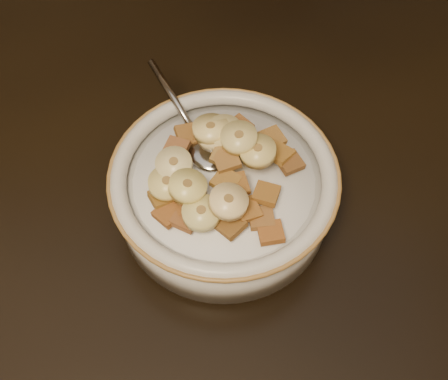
{
  "coord_description": "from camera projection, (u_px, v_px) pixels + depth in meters",
  "views": [
    {
      "loc": [
        0.22,
        -0.16,
        1.2
      ],
      "look_at": [
        0.22,
        0.11,
        0.78
      ],
      "focal_mm": 45.0,
      "sensor_mm": 36.0,
      "label": 1
    }
  ],
  "objects": [
    {
      "name": "chair",
      "position": [
        203.0,
        8.0,
        1.02
      ],
      "size": [
        0.61,
        0.61,
        1.05
      ],
      "primitive_type": "cube",
      "rotation": [
        0.0,
        0.0,
        -0.43
      ],
      "color": "black",
      "rests_on": "floor"
    },
    {
      "name": "cereal_bowl",
      "position": [
        224.0,
        194.0,
        0.5
      ],
      "size": [
        0.19,
        0.19,
        0.05
      ],
      "primitive_type": "cylinder",
      "color": "silver",
      "rests_on": "table"
    },
    {
      "name": "milk",
      "position": [
        224.0,
        180.0,
        0.49
      ],
      "size": [
        0.16,
        0.16,
        0.0
      ],
      "primitive_type": "cylinder",
      "color": "white",
      "rests_on": "cereal_bowl"
    },
    {
      "name": "spoon",
      "position": [
        207.0,
        153.0,
        0.5
      ],
      "size": [
        0.05,
        0.06,
        0.01
      ],
      "primitive_type": "ellipsoid",
      "rotation": [
        0.0,
        0.0,
        3.66
      ],
      "color": "#979797",
      "rests_on": "cereal_bowl"
    },
    {
      "name": "cereal_square_0",
      "position": [
        262.0,
        218.0,
        0.46
      ],
      "size": [
        0.02,
        0.02,
        0.01
      ],
      "primitive_type": "cube",
      "rotation": [
        -0.02,
        0.02,
        1.66
      ],
      "color": "brown",
      "rests_on": "milk"
    },
    {
      "name": "cereal_square_1",
      "position": [
        290.0,
        162.0,
        0.49
      ],
      "size": [
        0.03,
        0.03,
        0.01
      ],
      "primitive_type": "cube",
      "rotation": [
        0.06,
        0.08,
        0.48
      ],
      "color": "brown",
      "rests_on": "milk"
    },
    {
      "name": "cereal_square_2",
      "position": [
        236.0,
        185.0,
        0.46
      ],
      "size": [
        0.02,
        0.02,
        0.01
      ],
      "primitive_type": "cube",
      "rotation": [
        0.08,
        -0.02,
        0.26
      ],
      "color": "brown",
      "rests_on": "milk"
    },
    {
      "name": "cereal_square_3",
      "position": [
        186.0,
        219.0,
        0.45
      ],
      "size": [
        0.03,
        0.03,
        0.01
      ],
      "primitive_type": "cube",
      "rotation": [
        0.04,
        0.08,
        1.12
      ],
      "color": "brown",
      "rests_on": "milk"
    },
    {
      "name": "cereal_square_4",
      "position": [
        185.0,
        213.0,
        0.46
      ],
      "size": [
        0.03,
        0.03,
        0.01
      ],
      "primitive_type": "cube",
      "rotation": [
        -0.19,
        -0.05,
        2.17
      ],
      "color": "#946030",
      "rests_on": "milk"
    },
    {
      "name": "cereal_square_5",
      "position": [
        168.0,
        213.0,
        0.46
      ],
      "size": [
        0.03,
        0.03,
        0.01
      ],
      "primitive_type": "cube",
      "rotation": [
        -0.06,
        -0.03,
        0.8
      ],
      "color": "brown",
      "rests_on": "milk"
    },
    {
      "name": "cereal_square_6",
      "position": [
        266.0,
        194.0,
        0.46
      ],
      "size": [
        0.03,
        0.03,
        0.01
      ],
      "primitive_type": "cube",
      "rotation": [
        0.09,
        0.02,
        2.81
      ],
      "color": "brown",
      "rests_on": "milk"
    },
    {
      "name": "cereal_square_7",
      "position": [
        280.0,
        154.0,
        0.49
      ],
      "size": [
        0.03,
        0.03,
        0.01
      ],
      "primitive_type": "cube",
      "rotation": [
        -0.13,
        0.13,
        0.83
      ],
      "color": "#9D6428",
      "rests_on": "milk"
    },
    {
      "name": "cereal_square_8",
      "position": [
        272.0,
        138.0,
        0.5
      ],
      "size": [
        0.03,
        0.03,
        0.01
      ],
      "primitive_type": "cube",
      "rotation": [
        0.1,
        0.05,
        0.5
      ],
      "color": "olive",
      "rests_on": "milk"
    },
    {
      "name": "cereal_square_9",
      "position": [
        176.0,
        149.0,
        0.49
      ],
      "size": [
        0.03,
        0.03,
        0.01
      ],
      "primitive_type": "cube",
      "rotation": [
        -0.12,
        0.07,
        2.73
      ],
      "color": "brown",
      "rests_on": "milk"
    },
    {
      "name": "cereal_square_10",
      "position": [
        231.0,
        225.0,
        0.45
      ],
      "size": [
        0.03,
        0.03,
        0.01
      ],
      "primitive_type": "cube",
      "rotation": [
        -0.07,
        0.14,
        2.33
      ],
      "color": "brown",
      "rests_on": "milk"
    },
    {
      "name": "cereal_square_11",
      "position": [
        190.0,
        136.0,
        0.5
      ],
      "size": [
        0.03,
        0.03,
        0.01
      ],
      "primitive_type": "cube",
      "rotation": [
        -0.09,
        0.08,
        0.43
      ],
      "color": "brown",
      "rests_on": "milk"
    },
    {
      "name": "cereal_square_12",
      "position": [
        163.0,
        198.0,
        0.46
      ],
      "size": [
        0.03,
        0.03,
        0.01
      ],
      "primitive_type": "cube",
      "rotation": [
        -0.2,
        0.14,
        0.43
      ],
      "color": "brown",
      "rests_on": "milk"
    },
    {
      "name": "cereal_square_13",
      "position": [
        226.0,
        181.0,
        0.46
      ],
      "size": [
        0.03,
        0.03,
        0.01
      ],
      "primitive_type": "cube",
      "rotation": [
        0.08,
        -0.04,
        0.96
      ],
      "color": "olive",
      "rests_on": "milk"
    },
    {
      "name": "cereal_square_14",
      "position": [
        224.0,
        155.0,
        0.47
      ],
      "size": [
        0.03,
        0.03,
        0.01
      ],
      "primitive_type": "cube",
      "rotation": [
        0.11,
        -0.11,
        1.18
      ],
      "color": "olive",
      "rests_on": "milk"
    },
    {
      "name": "cereal_square_15",
      "position": [
        226.0,
        160.0,
        0.47
      ],
      "size": [
        0.03,
        0.03,
        0.01
      ],
      "primitive_type": "cube",
      "rotation": [
        -0.09,
        -0.04,
        1.89
      ],
      "color": "brown",
      "rests_on": "milk"
    },
    {
      "name": "cereal_square_16",
      "position": [
        239.0,
        127.0,
        0.51
      ],
      "size": [
        0.03,
        0.03,
        0.01
      ],
      "primitive_type": "cube",
      "rotation": [
        0.02,
        -0.03,
        0.76
      ],
      "color": "brown",
      "rests_on": "milk"
    },
    {
      "name": "cereal_square_17",
      "position": [
        271.0,
        232.0,
        0.45
      ],
      "size": [
        0.02,
        0.02,
        0.01
      ],
      "primitive_type": "cube",
      "rotation": [
        -0.09,
        -0.05,
        0.14
      ],
      "color": "#985B27",
      "rests_on": "milk"
    },
    {
      "name": "cereal_square_18",
      "position": [
        188.0,
        135.0,
        0.5
      ],
      "size": [
        0.03,
        0.03,
        0.01
      ],
      "primitive_type": "cube",
      "rotation": [
        0.25,
        0.17,
        0.36
      ],
      "color": "#946031",
      "rests_on": "milk"
    },
    {
      "name": "cereal_square_19",
      "position": [
        247.0,
        209.0,
        0.45
      ],
      "size": [
        0.03,
        0.03,
        0.01
      ],
      "primitive_type": "cube",
      "rotation": [
        0.24,
        -0.14,
        1.98
      ],
      "color": "olive",
      "rests_on": "milk"
    },
    {
      "name": "cereal_square_20",
      "position": [
        230.0,
        138.0,
        0.49
      ],
      "size": [
        0.03,
        0.03,
        0.01
      ],
      "primitive_type": "cube",
      "rotation": [
        -0.05,
        -0.11,
        1.24
      ],
      "color": "brown",
      "rests_on": "milk"
    },
    {
      "name": "banana_slice_0",
      "position": [
        214.0,
        135.0,
        0.48
      ],
      "size": [
        0.04,
        0.04,
        0.01
      ],
      "primitive_type": "cylinder",
      "rotation": [
        -0.12,
        0.0,
        2.19
      ],
      "color": "#EACB87",
      "rests_on": "milk"
    },
    {
      "name": "banana_slice_1",
      "position": [
        258.0,
        151.0,
        0.47
      ],
      "size": [
        0.04,
        0.04,
        0.01
      ],
      "primitive_type": "cylinder",
      "rotation": [
        0.01,
        -0.06,
        0.15
      ],
      "color": "#ECD777",
      "rests_on": "milk"
    },
    {
      "name": "banana_slice_2",
      "position": [
        211.0,
        129.0,
        0.48
      ],
      "size": [
        0.04,
        0.04,
        0.02
      ],
      "primitive_type": "cylinder",
      "rotation": [
        0.1,
        0.11,
        2.7
      ],
      "color": "#DECF7D",
      "rests_on": "milk"
    },
    {
      "name": "banana_slice_3",
      "position": [
        201.0,
        213.0,
        0.44
      ],
      "size": [
        0.04,
        0.04,
        0.01
      ],
      "primitive_type": "cylinder",
      "rotation": [
        -0.03,
        -0.02,
        2.46
      ],
      "color": "#D3C66C",
      "rests_on": "milk"
    },
    {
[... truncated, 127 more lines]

